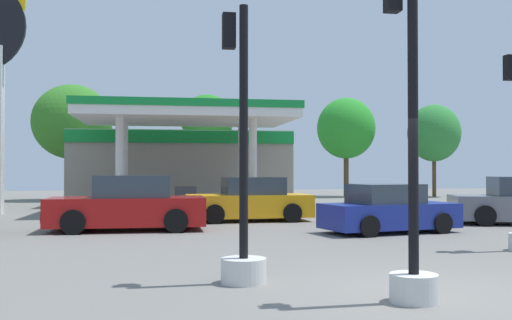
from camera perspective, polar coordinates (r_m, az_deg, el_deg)
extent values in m
plane|color=slate|center=(9.17, 15.50, -12.25)|extent=(90.00, 90.00, 0.00)
cube|color=gray|center=(31.17, -7.37, -0.83)|extent=(10.99, 5.42, 3.76)
cube|color=#148C38|center=(28.46, -7.16, 2.26)|extent=(10.99, 0.12, 0.60)
cube|color=white|center=(25.30, -6.86, 4.13)|extent=(8.84, 5.95, 0.35)
cube|color=#148C38|center=(25.33, -6.86, 4.87)|extent=(8.94, 6.05, 0.30)
cylinder|color=silver|center=(23.58, -13.13, -0.62)|extent=(0.32, 0.32, 3.88)
cylinder|color=silver|center=(23.84, -0.31, -0.65)|extent=(0.32, 0.32, 3.88)
cylinder|color=silver|center=(26.85, -12.69, -0.66)|extent=(0.32, 0.32, 3.88)
cylinder|color=silver|center=(27.07, -1.41, -0.69)|extent=(0.32, 0.32, 3.88)
cube|color=#4C4C51|center=(25.23, -6.87, -3.81)|extent=(0.90, 0.60, 1.10)
cylinder|color=black|center=(20.15, 21.39, -5.08)|extent=(0.71, 0.41, 0.67)
cylinder|color=black|center=(21.90, 20.23, -4.76)|extent=(0.71, 0.41, 0.67)
cube|color=black|center=(20.85, 18.65, -4.67)|extent=(0.62, 1.71, 0.25)
cylinder|color=black|center=(17.13, -17.36, -5.80)|extent=(0.70, 0.24, 0.70)
cylinder|color=black|center=(18.98, -16.57, -5.33)|extent=(0.70, 0.24, 0.70)
cylinder|color=black|center=(16.97, -7.80, -5.88)|extent=(0.70, 0.24, 0.70)
cylinder|color=black|center=(18.83, -7.95, -5.39)|extent=(0.70, 0.24, 0.70)
cube|color=#A51111|center=(17.90, -12.43, -4.88)|extent=(4.57, 1.93, 0.83)
cube|color=#2D3842|center=(17.86, -11.90, -2.58)|extent=(2.18, 1.70, 0.70)
cube|color=black|center=(18.17, -19.53, -5.16)|extent=(0.14, 1.82, 0.26)
cylinder|color=black|center=(19.61, -4.04, -5.28)|extent=(0.67, 0.26, 0.66)
cylinder|color=black|center=(21.36, -4.71, -4.93)|extent=(0.67, 0.26, 0.66)
cylinder|color=black|center=(20.16, 3.54, -5.16)|extent=(0.67, 0.26, 0.66)
cylinder|color=black|center=(21.87, 2.28, -4.84)|extent=(0.67, 0.26, 0.66)
cube|color=orange|center=(20.69, -0.71, -4.46)|extent=(4.39, 2.01, 0.78)
cube|color=#2D3842|center=(20.69, -0.29, -2.58)|extent=(2.13, 1.70, 0.66)
cube|color=black|center=(20.39, -6.57, -4.82)|extent=(0.20, 1.72, 0.25)
cylinder|color=black|center=(18.68, 14.52, -5.56)|extent=(0.62, 0.33, 0.59)
cylinder|color=black|center=(17.43, 17.65, -5.88)|extent=(0.62, 0.33, 0.59)
cylinder|color=black|center=(17.36, 8.06, -5.94)|extent=(0.62, 0.33, 0.59)
cylinder|color=black|center=(16.00, 10.93, -6.35)|extent=(0.62, 0.33, 0.59)
cube|color=navy|center=(17.32, 12.86, -5.29)|extent=(4.15, 2.43, 0.70)
cube|color=#2D3842|center=(17.20, 12.47, -3.28)|extent=(2.12, 1.81, 0.59)
cube|color=black|center=(18.48, 17.75, -5.31)|extent=(0.44, 1.54, 0.22)
cylinder|color=silver|center=(8.41, 15.10, -11.95)|extent=(0.65, 0.65, 0.39)
cylinder|color=black|center=(8.29, 15.03, 4.09)|extent=(0.14, 0.14, 4.28)
sphere|color=green|center=(8.74, 12.83, 14.32)|extent=(0.15, 0.15, 0.15)
cylinder|color=silver|center=(9.47, -1.21, -10.71)|extent=(0.73, 0.73, 0.40)
cylinder|color=black|center=(9.35, -1.21, 2.81)|extent=(0.14, 0.14, 4.04)
cube|color=black|center=(9.73, -2.66, 12.42)|extent=(0.21, 0.20, 0.57)
sphere|color=red|center=(9.89, -2.74, 13.28)|extent=(0.15, 0.15, 0.15)
sphere|color=#D89E0C|center=(9.84, -2.74, 12.26)|extent=(0.15, 0.15, 0.15)
sphere|color=green|center=(9.80, -2.74, 11.24)|extent=(0.15, 0.15, 0.15)
cube|color=black|center=(14.57, 23.43, 8.24)|extent=(0.21, 0.20, 0.57)
sphere|color=red|center=(14.70, 23.16, 8.87)|extent=(0.15, 0.15, 0.15)
sphere|color=#D89E0C|center=(14.67, 23.17, 8.18)|extent=(0.15, 0.15, 0.15)
sphere|color=green|center=(14.64, 23.17, 7.48)|extent=(0.15, 0.15, 0.15)
cylinder|color=brown|center=(36.59, -17.47, -1.47)|extent=(0.29, 0.29, 2.92)
ellipsoid|color=#337A26|center=(36.70, -17.44, 3.56)|extent=(4.68, 4.68, 4.45)
cylinder|color=brown|center=(35.69, -4.77, -0.93)|extent=(0.33, 0.33, 3.67)
ellipsoid|color=#288324|center=(35.82, -4.77, 3.95)|extent=(3.23, 3.23, 3.03)
cylinder|color=brown|center=(40.05, 8.77, -1.28)|extent=(0.34, 0.34, 3.16)
ellipsoid|color=#289129|center=(40.15, 8.75, 3.08)|extent=(3.92, 3.92, 4.12)
cylinder|color=brown|center=(41.49, 16.94, -1.36)|extent=(0.26, 0.26, 2.99)
ellipsoid|color=#2E8137|center=(41.56, 16.92, 2.53)|extent=(3.54, 3.54, 3.87)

